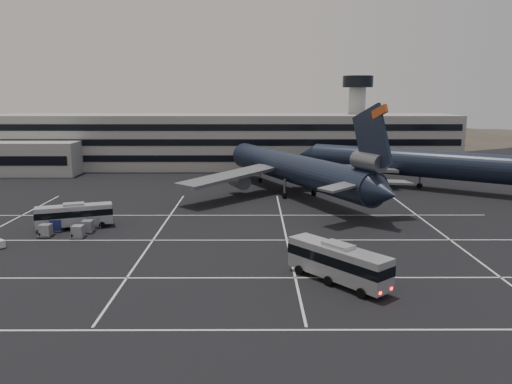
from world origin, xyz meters
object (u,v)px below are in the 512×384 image
trijet_main (296,169)px  bus_far (74,215)px  bus_near (338,261)px  uld_cluster (78,222)px

trijet_main → bus_far: bearing=-170.2°
bus_near → uld_cluster: size_ratio=0.78×
bus_near → uld_cluster: (-34.52, 21.88, -1.48)m
bus_far → uld_cluster: size_ratio=0.77×
trijet_main → uld_cluster: (-33.84, -23.33, -4.40)m
bus_near → uld_cluster: bus_near is taller
uld_cluster → bus_far: bearing=-132.9°
bus_near → bus_far: bus_near is taller
trijet_main → bus_near: trijet_main is taller
bus_far → uld_cluster: bearing=-62.3°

